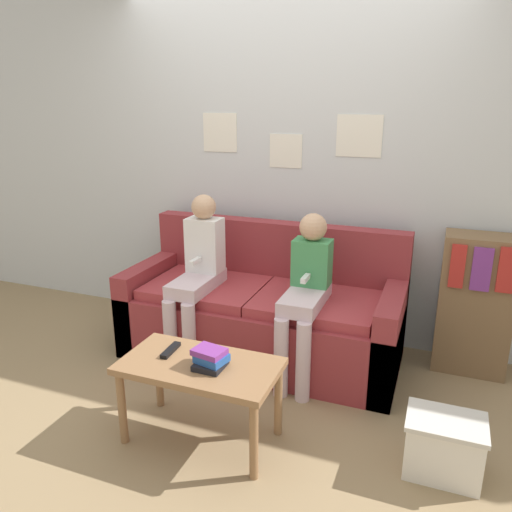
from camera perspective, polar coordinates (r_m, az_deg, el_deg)
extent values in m
plane|color=#937A56|center=(3.28, -2.50, -15.02)|extent=(10.00, 10.00, 0.00)
cube|color=silver|center=(3.75, 3.55, 10.35)|extent=(8.00, 0.06, 2.60)
cube|color=white|center=(3.89, -4.14, 13.89)|extent=(0.28, 0.00, 0.29)
cube|color=white|center=(3.71, 3.42, 11.89)|extent=(0.25, 0.00, 0.24)
cube|color=white|center=(3.57, 11.71, 13.29)|extent=(0.31, 0.00, 0.28)
cube|color=maroon|center=(3.56, 0.59, -8.12)|extent=(1.91, 0.81, 0.45)
cube|color=maroon|center=(3.69, 2.42, 0.38)|extent=(1.91, 0.14, 0.47)
cube|color=maroon|center=(3.90, -11.70, -4.88)|extent=(0.14, 0.81, 0.61)
cube|color=maroon|center=(3.35, 15.05, -8.94)|extent=(0.14, 0.81, 0.61)
cube|color=#A1343A|center=(3.58, -5.64, -3.58)|extent=(0.79, 0.65, 0.07)
cube|color=#A1343A|center=(3.32, 6.92, -5.36)|extent=(0.79, 0.65, 0.07)
cube|color=#8E6642|center=(2.67, -6.45, -12.40)|extent=(0.83, 0.44, 0.04)
cylinder|color=#8E6642|center=(2.83, -15.07, -16.41)|extent=(0.04, 0.04, 0.42)
cylinder|color=#8E6642|center=(2.52, -0.25, -20.40)|extent=(0.04, 0.04, 0.42)
cylinder|color=#8E6642|center=(3.08, -11.05, -13.11)|extent=(0.04, 0.04, 0.42)
cylinder|color=#8E6642|center=(2.80, 2.57, -16.14)|extent=(0.04, 0.04, 0.42)
cylinder|color=silver|center=(3.39, -9.73, -9.13)|extent=(0.09, 0.09, 0.52)
cylinder|color=silver|center=(3.33, -7.62, -9.57)|extent=(0.09, 0.09, 0.52)
cube|color=silver|center=(3.44, -6.80, -3.07)|extent=(0.23, 0.50, 0.09)
cube|color=white|center=(3.49, -5.86, 1.28)|extent=(0.24, 0.16, 0.38)
sphere|color=tan|center=(3.43, -5.99, 5.61)|extent=(0.17, 0.17, 0.17)
cube|color=white|center=(3.39, -6.96, -0.61)|extent=(0.03, 0.12, 0.03)
cylinder|color=silver|center=(3.10, 2.87, -11.54)|extent=(0.09, 0.09, 0.52)
cylinder|color=silver|center=(3.07, 5.41, -11.96)|extent=(0.09, 0.09, 0.52)
cube|color=silver|center=(3.18, 5.63, -4.82)|extent=(0.23, 0.50, 0.09)
cube|color=#429356|center=(3.24, 6.42, -0.72)|extent=(0.24, 0.16, 0.30)
sphere|color=tan|center=(3.17, 6.56, 3.30)|extent=(0.18, 0.18, 0.18)
cube|color=white|center=(3.12, 5.67, -2.57)|extent=(0.03, 0.12, 0.03)
cube|color=black|center=(2.78, -9.73, -10.55)|extent=(0.05, 0.17, 0.02)
cube|color=black|center=(2.61, -5.24, -12.28)|extent=(0.15, 0.15, 0.03)
cube|color=#23519E|center=(2.59, -5.10, -11.56)|extent=(0.17, 0.15, 0.04)
cube|color=#7A3389|center=(2.58, -5.36, -10.83)|extent=(0.18, 0.15, 0.03)
cube|color=brown|center=(3.61, 23.72, -5.07)|extent=(0.46, 0.27, 0.94)
cube|color=red|center=(3.36, 22.03, -1.10)|extent=(0.09, 0.02, 0.28)
cube|color=#7A3389|center=(3.37, 24.38, -1.42)|extent=(0.11, 0.02, 0.28)
cube|color=red|center=(3.38, 26.75, -1.48)|extent=(0.10, 0.02, 0.29)
cube|color=silver|center=(2.75, 20.62, -19.88)|extent=(0.35, 0.25, 0.28)
cube|color=beige|center=(2.66, 20.97, -17.27)|extent=(0.37, 0.27, 0.02)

